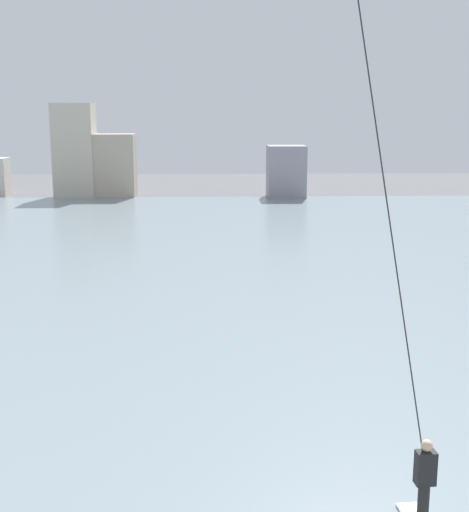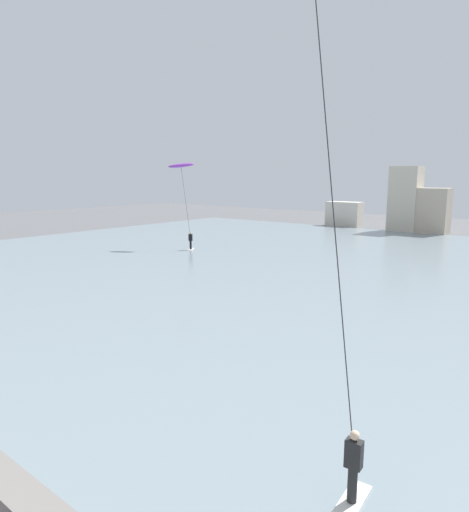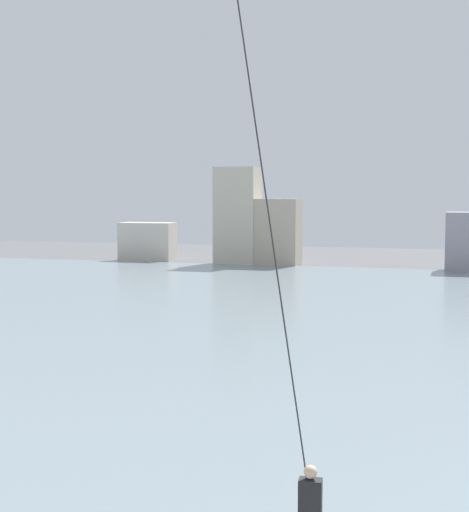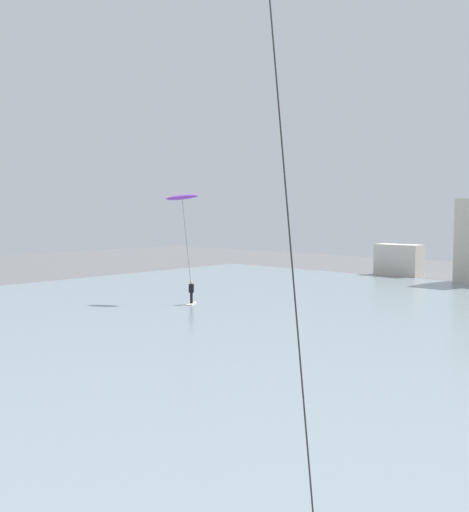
# 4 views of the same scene
# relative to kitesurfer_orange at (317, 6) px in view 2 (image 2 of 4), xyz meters

# --- Properties ---
(water_bay) EXTENTS (84.00, 52.00, 0.10)m
(water_bay) POSITION_rel_kitesurfer_orange_xyz_m (-2.35, 21.33, -10.12)
(water_bay) COLOR gray
(water_bay) RESTS_ON ground
(far_shore_buildings) EXTENTS (30.67, 4.96, 7.98)m
(far_shore_buildings) POSITION_rel_kitesurfer_orange_xyz_m (-10.54, 48.24, -7.26)
(far_shore_buildings) COLOR beige
(far_shore_buildings) RESTS_ON ground
(kitesurfer_orange) EXTENTS (3.68, 2.24, 11.26)m
(kitesurfer_orange) POSITION_rel_kitesurfer_orange_xyz_m (0.00, 0.00, 0.00)
(kitesurfer_orange) COLOR silver
(kitesurfer_orange) RESTS_ON water_bay
(kitesurfer_purple) EXTENTS (4.28, 3.16, 8.05)m
(kitesurfer_purple) POSITION_rel_kitesurfer_orange_xyz_m (-26.18, 22.19, -3.38)
(kitesurfer_purple) COLOR silver
(kitesurfer_purple) RESTS_ON water_bay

